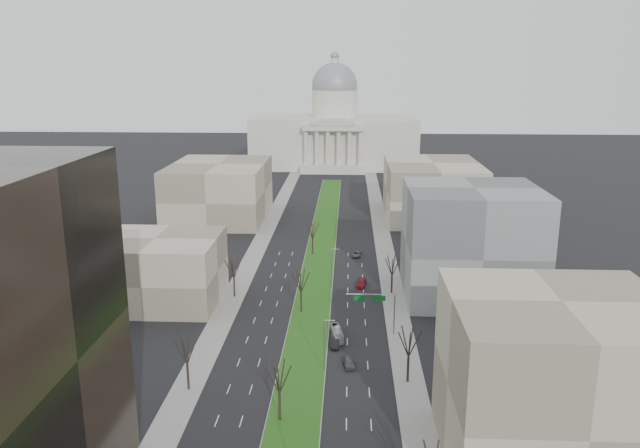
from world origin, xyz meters
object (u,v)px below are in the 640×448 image
(car_black, at_px, (335,343))
(car_red, at_px, (361,283))
(car_grey_near, at_px, (349,362))
(box_van, at_px, (337,333))
(car_grey_far, at_px, (357,254))

(car_black, relative_size, car_red, 0.88)
(car_grey_near, bearing_deg, box_van, 93.07)
(car_black, relative_size, box_van, 0.61)
(car_grey_near, relative_size, car_black, 0.96)
(car_grey_far, bearing_deg, car_red, -78.01)
(car_grey_near, distance_m, car_grey_far, 61.98)
(car_grey_far, distance_m, box_van, 51.13)
(car_black, xyz_separation_m, box_van, (0.22, 3.47, 0.27))
(car_grey_near, bearing_deg, car_red, 77.60)
(car_grey_near, height_order, car_grey_far, car_grey_near)
(car_black, height_order, box_van, box_van)
(car_grey_far, xyz_separation_m, box_van, (-4.17, -50.96, 0.36))
(car_black, distance_m, car_red, 32.08)
(box_van, bearing_deg, car_red, 70.99)
(car_red, relative_size, box_van, 0.70)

